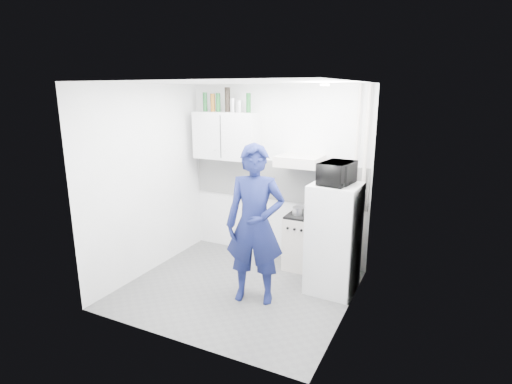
% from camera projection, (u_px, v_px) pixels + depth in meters
% --- Properties ---
extents(floor, '(2.80, 2.80, 0.00)m').
position_uv_depth(floor, '(238.00, 289.00, 5.20)').
color(floor, '#565656').
rests_on(floor, ground).
extents(ceiling, '(2.80, 2.80, 0.00)m').
position_uv_depth(ceiling, '(235.00, 82.00, 4.56)').
color(ceiling, white).
rests_on(ceiling, wall_back).
extents(wall_back, '(2.80, 0.00, 2.80)m').
position_uv_depth(wall_back, '(277.00, 174.00, 5.96)').
color(wall_back, white).
rests_on(wall_back, floor).
extents(wall_left, '(0.00, 2.60, 2.60)m').
position_uv_depth(wall_left, '(147.00, 181.00, 5.47)').
color(wall_left, white).
rests_on(wall_left, floor).
extents(wall_right, '(0.00, 2.60, 2.60)m').
position_uv_depth(wall_right, '(351.00, 207.00, 4.28)').
color(wall_right, white).
rests_on(wall_right, floor).
extents(person, '(0.80, 0.63, 1.93)m').
position_uv_depth(person, '(255.00, 225.00, 4.72)').
color(person, '#111848').
rests_on(person, floor).
extents(stove, '(0.48, 0.48, 0.78)m').
position_uv_depth(stove, '(303.00, 242.00, 5.74)').
color(stove, beige).
rests_on(stove, floor).
extents(fridge, '(0.61, 0.61, 1.41)m').
position_uv_depth(fridge, '(334.00, 239.00, 5.01)').
color(fridge, silver).
rests_on(fridge, floor).
extents(stove_top, '(0.47, 0.47, 0.03)m').
position_uv_depth(stove_top, '(304.00, 216.00, 5.64)').
color(stove_top, black).
rests_on(stove_top, stove).
extents(saucepan, '(0.19, 0.19, 0.11)m').
position_uv_depth(saucepan, '(299.00, 211.00, 5.64)').
color(saucepan, silver).
rests_on(saucepan, stove_top).
extents(microwave, '(0.53, 0.40, 0.27)m').
position_uv_depth(microwave, '(337.00, 173.00, 4.80)').
color(microwave, black).
rests_on(microwave, fridge).
extents(bottle_a, '(0.07, 0.07, 0.28)m').
position_uv_depth(bottle_a, '(205.00, 102.00, 6.03)').
color(bottle_a, '#144C1E').
rests_on(bottle_a, upper_cabinet).
extents(bottle_b, '(0.07, 0.07, 0.27)m').
position_uv_depth(bottle_b, '(213.00, 103.00, 5.98)').
color(bottle_b, brown).
rests_on(bottle_b, upper_cabinet).
extents(bottle_c, '(0.07, 0.07, 0.27)m').
position_uv_depth(bottle_c, '(218.00, 102.00, 5.93)').
color(bottle_c, '#144C1E').
rests_on(bottle_c, upper_cabinet).
extents(bottle_d, '(0.08, 0.08, 0.36)m').
position_uv_depth(bottle_d, '(228.00, 100.00, 5.85)').
color(bottle_d, black).
rests_on(bottle_d, upper_cabinet).
extents(canister_a, '(0.08, 0.08, 0.20)m').
position_uv_depth(canister_a, '(233.00, 105.00, 5.84)').
color(canister_a, silver).
rests_on(canister_a, upper_cabinet).
extents(canister_b, '(0.09, 0.09, 0.17)m').
position_uv_depth(canister_b, '(239.00, 106.00, 5.80)').
color(canister_b, silver).
rests_on(canister_b, upper_cabinet).
extents(bottle_e, '(0.07, 0.07, 0.28)m').
position_uv_depth(bottle_e, '(248.00, 103.00, 5.72)').
color(bottle_e, '#144C1E').
rests_on(bottle_e, upper_cabinet).
extents(upper_cabinet, '(1.00, 0.35, 0.70)m').
position_uv_depth(upper_cabinet, '(227.00, 136.00, 6.00)').
color(upper_cabinet, silver).
rests_on(upper_cabinet, wall_back).
extents(range_hood, '(0.60, 0.50, 0.14)m').
position_uv_depth(range_hood, '(300.00, 161.00, 5.49)').
color(range_hood, beige).
rests_on(range_hood, wall_back).
extents(backsplash, '(2.74, 0.03, 0.60)m').
position_uv_depth(backsplash, '(276.00, 181.00, 5.98)').
color(backsplash, white).
rests_on(backsplash, wall_back).
extents(pipe_a, '(0.05, 0.05, 2.60)m').
position_uv_depth(pipe_a, '(363.00, 184.00, 5.34)').
color(pipe_a, beige).
rests_on(pipe_a, floor).
extents(pipe_b, '(0.04, 0.04, 2.60)m').
position_uv_depth(pipe_b, '(354.00, 183.00, 5.39)').
color(pipe_b, beige).
rests_on(pipe_b, floor).
extents(ceiling_spot_fixture, '(0.10, 0.10, 0.02)m').
position_uv_depth(ceiling_spot_fixture, '(325.00, 85.00, 4.31)').
color(ceiling_spot_fixture, white).
rests_on(ceiling_spot_fixture, ceiling).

